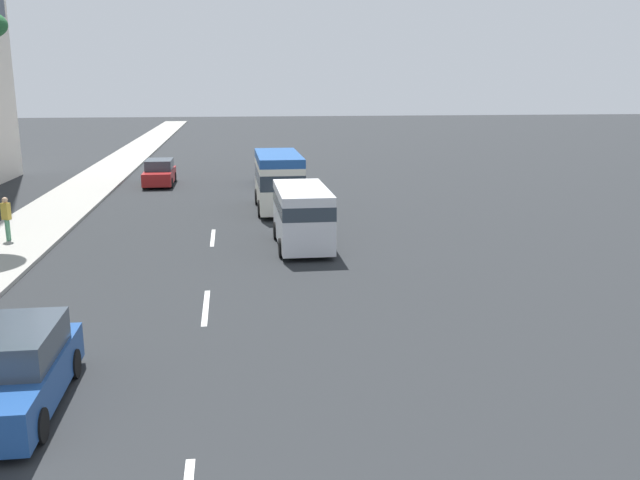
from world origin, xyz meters
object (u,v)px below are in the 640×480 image
at_px(minibus_lead, 278,179).
at_px(car_fourth, 271,173).
at_px(van_fifth, 302,213).
at_px(pedestrian_by_tree, 6,217).
at_px(car_second, 14,372).
at_px(car_third, 160,173).

height_order(minibus_lead, car_fourth, minibus_lead).
bearing_deg(van_fifth, pedestrian_by_tree, 80.22).
distance_m(car_second, pedestrian_by_tree, 15.54).
distance_m(car_second, van_fifth, 14.67).
xyz_separation_m(car_third, pedestrian_by_tree, (-15.81, 4.47, 0.37)).
height_order(car_fourth, van_fifth, van_fifth).
bearing_deg(minibus_lead, pedestrian_by_tree, 118.18).
bearing_deg(pedestrian_by_tree, car_second, 132.83).
bearing_deg(car_third, pedestrian_by_tree, -15.77).
height_order(minibus_lead, car_second, minibus_lead).
xyz_separation_m(minibus_lead, car_fourth, (9.27, -0.15, -0.86)).
bearing_deg(van_fifth, car_fourth, 0.65).
distance_m(minibus_lead, pedestrian_by_tree, 12.91).
bearing_deg(pedestrian_by_tree, van_fifth, -164.22).
bearing_deg(car_fourth, van_fifth, -179.35).
bearing_deg(minibus_lead, car_fourth, -0.92).
bearing_deg(van_fifth, minibus_lead, 2.45).
height_order(car_second, car_third, car_second).
height_order(car_third, car_fourth, car_third).
distance_m(car_third, pedestrian_by_tree, 16.44).
relative_size(minibus_lead, car_fourth, 1.52).
distance_m(car_second, car_fourth, 30.98).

